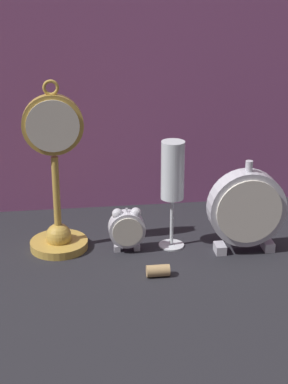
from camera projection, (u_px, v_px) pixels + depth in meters
The scene contains 7 objects.
ground_plane at pixel (150, 271), 1.18m from camera, with size 4.00×4.00×0.00m, color #232328.
fabric_backdrop_drape at pixel (129, 79), 1.38m from camera, with size 1.27×0.01×0.58m, color #8E4C7F.
pocket_watch_on_stand at pixel (56, 191), 1.23m from camera, with size 0.11×0.11×0.34m.
alarm_clock_twin_bell at pixel (127, 228), 1.24m from camera, with size 0.07×0.03×0.09m.
mantel_clock_silver at pixel (247, 209), 1.23m from camera, with size 0.15×0.04×0.19m.
champagne_flute at pixel (173, 177), 1.23m from camera, with size 0.05×0.05×0.22m.
wine_cork at pixel (158, 271), 1.16m from camera, with size 0.02×0.02×0.04m, color tan.
Camera 1 is at (-0.15, -1.04, 0.57)m, focal length 60.00 mm.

